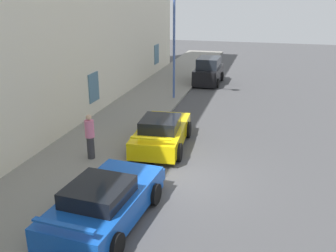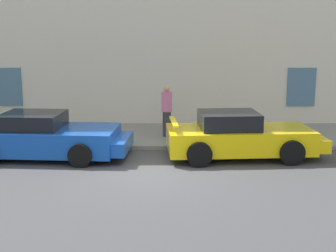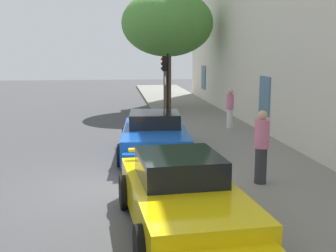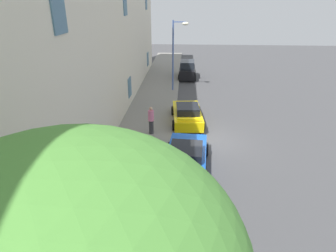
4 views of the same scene
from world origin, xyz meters
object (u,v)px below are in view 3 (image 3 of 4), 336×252
tree_near_kerb (167,24)px  traffic_light (166,75)px  pedestrian_admiring (261,146)px  pedestrian_strolling (230,108)px  sportscar_red_lead (155,138)px  sportscar_yellow_flank (185,201)px

tree_near_kerb → traffic_light: (4.40, -0.62, -2.53)m
pedestrian_admiring → pedestrian_strolling: bearing=170.4°
sportscar_red_lead → traffic_light: size_ratio=1.60×
sportscar_red_lead → pedestrian_admiring: size_ratio=2.73×
sportscar_yellow_flank → pedestrian_strolling: bearing=160.2°
sportscar_yellow_flank → traffic_light: (-11.78, 1.07, 1.60)m
sportscar_red_lead → sportscar_yellow_flank: 5.86m
sportscar_yellow_flank → traffic_light: traffic_light is taller
sportscar_red_lead → tree_near_kerb: size_ratio=0.76×
sportscar_yellow_flank → traffic_light: bearing=174.8°
sportscar_red_lead → pedestrian_admiring: pedestrian_admiring is taller
tree_near_kerb → traffic_light: bearing=-8.0°
traffic_light → pedestrian_strolling: traffic_light is taller
tree_near_kerb → sportscar_yellow_flank: bearing=-5.9°
sportscar_yellow_flank → traffic_light: 11.94m
sportscar_yellow_flank → pedestrian_admiring: 3.26m
traffic_light → pedestrian_admiring: 9.61m
sportscar_red_lead → sportscar_yellow_flank: sportscar_yellow_flank is taller
sportscar_red_lead → tree_near_kerb: tree_near_kerb is taller
tree_near_kerb → pedestrian_strolling: bearing=15.8°
sportscar_red_lead → traffic_light: (-5.92, 1.05, 1.62)m
tree_near_kerb → pedestrian_admiring: size_ratio=3.58×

